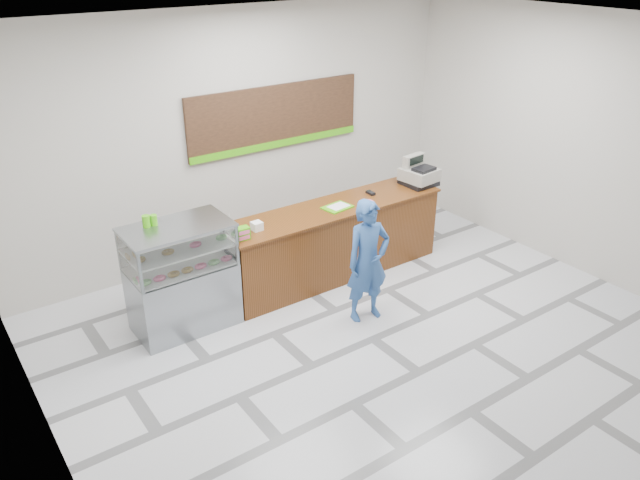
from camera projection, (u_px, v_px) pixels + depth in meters
floor at (373, 339)px, 7.36m from camera, size 7.00×7.00×0.00m
back_wall at (242, 136)px, 8.79m from camera, size 7.00×0.00×7.00m
ceiling at (387, 29)px, 5.83m from camera, size 7.00×7.00×0.00m
sales_counter at (333, 241)px, 8.55m from camera, size 3.26×0.76×1.03m
display_case at (182, 277)px, 7.33m from camera, size 1.22×0.72×1.33m
menu_board at (276, 118)px, 8.97m from camera, size 2.80×0.06×0.90m
cash_register at (419, 174)px, 9.01m from camera, size 0.49×0.51×0.42m
card_terminal at (371, 193)px, 8.73m from camera, size 0.08×0.15×0.04m
serving_tray at (337, 207)px, 8.28m from camera, size 0.41×0.32×0.02m
napkin_box at (257, 226)px, 7.64m from camera, size 0.13×0.13×0.11m
straw_cup at (230, 227)px, 7.60m from camera, size 0.08×0.08×0.12m
promo_box at (242, 233)px, 7.39m from camera, size 0.18×0.12×0.15m
donut_decal at (368, 201)px, 8.48m from camera, size 0.15×0.15×0.00m
green_cup_left at (146, 221)px, 7.00m from camera, size 0.09×0.09×0.14m
green_cup_right at (154, 220)px, 7.04m from camera, size 0.08×0.08×0.12m
customer at (368, 261)px, 7.47m from camera, size 0.61×0.45×1.55m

